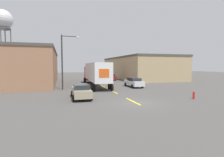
# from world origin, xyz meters

# --- Properties ---
(ground_plane) EXTENTS (160.00, 160.00, 0.00)m
(ground_plane) POSITION_xyz_m (0.00, 0.00, 0.00)
(ground_plane) COLOR #4C4947
(road_centerline) EXTENTS (0.20, 16.58, 0.01)m
(road_centerline) POSITION_xyz_m (0.00, 7.36, 0.00)
(road_centerline) COLOR yellow
(road_centerline) RESTS_ON ground_plane
(warehouse_left) EXTENTS (10.98, 24.72, 6.46)m
(warehouse_left) POSITION_xyz_m (-13.12, 22.47, 3.23)
(warehouse_left) COLOR #9E7051
(warehouse_left) RESTS_ON ground_plane
(warehouse_right) EXTENTS (12.95, 27.71, 5.88)m
(warehouse_right) POSITION_xyz_m (14.10, 30.52, 2.94)
(warehouse_right) COLOR tan
(warehouse_right) RESTS_ON ground_plane
(semi_truck) EXTENTS (3.21, 15.77, 3.91)m
(semi_truck) POSITION_xyz_m (-1.05, 15.06, 2.34)
(semi_truck) COLOR #B21919
(semi_truck) RESTS_ON ground_plane
(parked_car_right_mid) EXTENTS (1.95, 4.71, 1.51)m
(parked_car_right_mid) POSITION_xyz_m (4.66, 11.50, 0.79)
(parked_car_right_mid) COLOR silver
(parked_car_right_mid) RESTS_ON ground_plane
(parked_car_right_far) EXTENTS (1.95, 4.71, 1.51)m
(parked_car_right_far) POSITION_xyz_m (4.66, 25.78, 0.79)
(parked_car_right_far) COLOR maroon
(parked_car_right_far) RESTS_ON ground_plane
(parked_car_left_near) EXTENTS (1.95, 4.71, 1.51)m
(parked_car_left_near) POSITION_xyz_m (-4.66, 3.83, 0.79)
(parked_car_left_near) COLOR tan
(parked_car_left_near) RESTS_ON ground_plane
(water_tower) EXTENTS (6.04, 6.04, 20.64)m
(water_tower) POSITION_xyz_m (-23.80, 46.89, 17.34)
(water_tower) COLOR #47474C
(water_tower) RESTS_ON ground_plane
(street_lamp) EXTENTS (2.63, 0.32, 7.86)m
(street_lamp) POSITION_xyz_m (-6.22, 11.50, 4.58)
(street_lamp) COLOR #2D2D30
(street_lamp) RESTS_ON ground_plane
(fire_hydrant) EXTENTS (0.22, 0.22, 0.84)m
(fire_hydrant) POSITION_xyz_m (6.53, 0.13, 0.41)
(fire_hydrant) COLOR red
(fire_hydrant) RESTS_ON ground_plane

